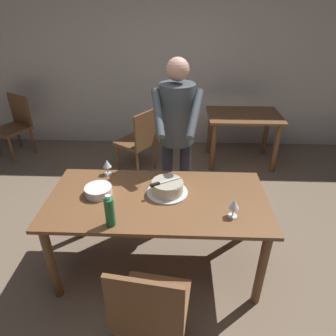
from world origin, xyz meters
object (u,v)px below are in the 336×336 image
Objects in this scene: water_bottle at (110,211)px; background_chair_0 at (15,124)px; wine_glass_near at (107,164)px; background_chair_1 at (139,139)px; cake_knife at (159,183)px; background_table at (243,125)px; wine_glass_far at (234,205)px; main_dining_table at (158,208)px; chair_near_side at (151,309)px; plate_stack at (98,191)px; person_cutting_cake at (177,130)px; cake_on_platter at (167,188)px.

water_bottle is 3.23m from background_chair_0.
background_chair_1 is at bearing 85.21° from wine_glass_near.
background_table is (1.05, 1.99, -0.29)m from cake_knife.
wine_glass_far is 2.14m from background_chair_1.
main_dining_table is 0.82m from chair_near_side.
plate_stack is 0.13× the size of person_cutting_cake.
main_dining_table is at bearing 160.20° from wine_glass_far.
cake_on_platter is at bearing -27.00° from wine_glass_near.
background_chair_0 is at bearing 177.49° from background_table.
cake_knife reaches higher than main_dining_table.
main_dining_table is at bearing -43.35° from background_chair_0.
person_cutting_cake is at bearing -123.50° from background_table.
wine_glass_near reaches higher than main_dining_table.
person_cutting_cake is 1.91× the size of background_chair_1.
chair_near_side is at bearing -89.30° from main_dining_table.
wine_glass_far is 0.16× the size of background_chair_0.
background_table is (0.92, 1.39, -0.50)m from person_cutting_cake.
background_chair_0 is (-1.83, 1.82, -0.36)m from wine_glass_near.
chair_near_side reaches higher than main_dining_table.
cake_on_platter is at bearing 150.56° from wine_glass_far.
cake_on_platter is 1.55× the size of plate_stack.
cake_knife is 0.58m from wine_glass_near.
cake_knife is at bearing 69.93° from main_dining_table.
person_cutting_cake is 1.56m from chair_near_side.
main_dining_table is at bearing -102.42° from person_cutting_cake.
chair_near_side reaches higher than cake_on_platter.
cake_on_platter is 0.10m from cake_knife.
person_cutting_cake is at bearing 83.46° from cake_on_platter.
cake_knife is (-0.06, -0.04, 0.06)m from cake_on_platter.
cake_on_platter is 3.19m from background_chair_0.
wine_glass_near is 1.31m from chair_near_side.
wine_glass_far is 0.16× the size of chair_near_side.
water_bottle is 0.28× the size of chair_near_side.
cake_knife reaches higher than background_table.
cake_knife is 0.65m from person_cutting_cake.
wine_glass_far reaches higher than main_dining_table.
wine_glass_far is 2.30m from background_table.
cake_knife is at bearing 49.21° from water_bottle.
background_chair_1 reaches higher than plate_stack.
person_cutting_cake is (0.14, 0.64, 0.43)m from main_dining_table.
cake_knife is 0.92m from chair_near_side.
chair_near_side is (0.32, -0.47, -0.37)m from water_bottle.
person_cutting_cake is at bearing 44.21° from plate_stack.
background_chair_0 is at bearing 135.12° from wine_glass_near.
background_chair_1 is (0.11, 1.33, -0.36)m from wine_glass_near.
person_cutting_cake is (-0.43, 0.84, 0.22)m from wine_glass_far.
background_chair_0 and background_chair_1 have the same top height.
wine_glass_near reaches higher than plate_stack.
chair_near_side is at bearing -110.36° from background_table.
cake_on_platter is 0.38× the size of background_chair_0.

